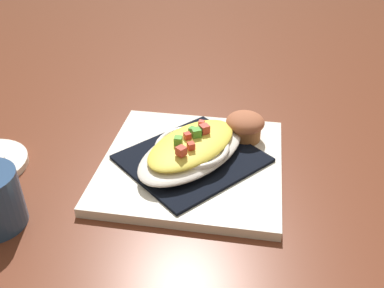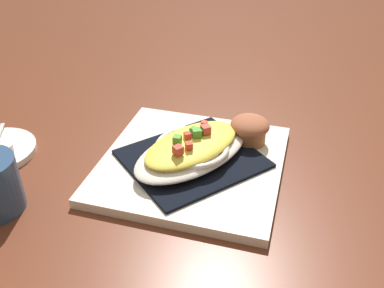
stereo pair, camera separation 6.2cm
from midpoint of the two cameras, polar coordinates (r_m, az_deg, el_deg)
The scene contains 6 objects.
ground_plane at distance 0.68m, azimuth 2.60°, elevation -3.24°, with size 2.60×2.60×0.00m, color brown.
square_plate at distance 0.68m, azimuth 2.62°, elevation -2.73°, with size 0.28×0.28×0.02m, color white.
folded_napkin at distance 0.67m, azimuth 2.64°, elevation -2.02°, with size 0.19×0.17×0.01m, color black.
gratin_dish at distance 0.66m, azimuth 2.68°, elevation -0.63°, with size 0.21×0.23×0.05m.
muffin at distance 0.72m, azimuth 10.10°, elevation 1.89°, with size 0.06×0.06×0.05m.
creamer_cup_2 at distance 0.74m, azimuth -21.25°, elevation -0.72°, with size 0.02×0.02×0.02m, color white.
Camera 2 is at (0.09, -0.54, 0.41)m, focal length 40.35 mm.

